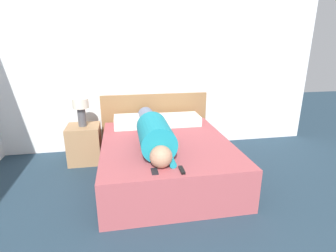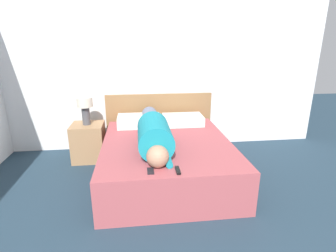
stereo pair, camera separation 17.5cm
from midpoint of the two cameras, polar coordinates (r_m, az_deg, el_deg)
The scene contains 10 objects.
wall_back at distance 4.24m, azimuth -2.72°, elevation 12.40°, with size 5.69×0.06×2.60m.
bed at distance 3.43m, azimuth 1.19°, elevation -7.22°, with size 1.60×1.91×0.50m.
headboard at distance 4.34m, azimuth -0.73°, elevation 1.13°, with size 1.72×0.04×0.90m.
nightstand at distance 4.06m, azimuth -15.72°, elevation -3.38°, with size 0.46×0.44×0.55m.
table_lamp at distance 3.91m, azimuth -16.38°, elevation 4.05°, with size 0.22×0.22×0.40m.
person_lying at distance 3.18m, azimuth -1.59°, elevation -1.31°, with size 0.38×1.72×0.38m.
pillow_near_headboard at distance 3.94m, azimuth -5.07°, elevation 1.12°, with size 0.63×0.39×0.15m.
pillow_second at distance 4.01m, azimuth 4.48°, elevation 1.33°, with size 0.60×0.39×0.14m.
tv_remote at distance 2.59m, azimuth 4.11°, elevation -9.62°, with size 0.04×0.15×0.02m.
cell_phone at distance 2.59m, azimuth -1.87°, elevation -9.78°, with size 0.06×0.13×0.01m.
Camera 2 is at (-0.22, -0.22, 1.70)m, focal length 28.00 mm.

